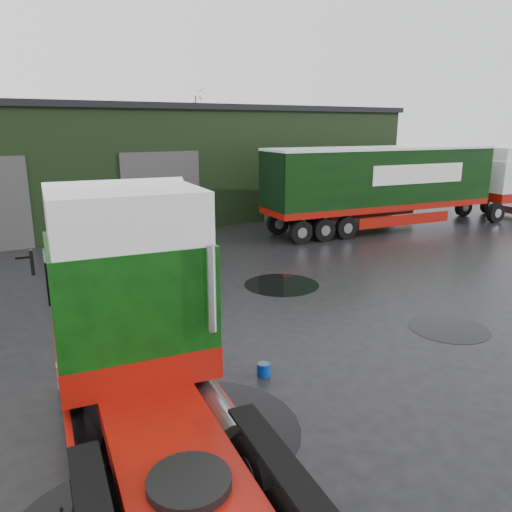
{
  "coord_description": "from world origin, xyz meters",
  "views": [
    {
      "loc": [
        -6.66,
        -9.47,
        5.23
      ],
      "look_at": [
        0.27,
        2.06,
        1.7
      ],
      "focal_mm": 35.0,
      "sensor_mm": 36.0,
      "label": 1
    }
  ],
  "objects_px": {
    "warehouse": "(124,162)",
    "tree_back_b": "(183,144)",
    "lorry_right": "(381,189)",
    "wash_bucket": "(264,370)",
    "hero_tractor": "(154,346)"
  },
  "relations": [
    {
      "from": "warehouse",
      "to": "tree_back_b",
      "type": "distance_m",
      "value": 12.82
    },
    {
      "from": "lorry_right",
      "to": "tree_back_b",
      "type": "distance_m",
      "value": 21.14
    },
    {
      "from": "lorry_right",
      "to": "wash_bucket",
      "type": "bearing_deg",
      "value": -46.28
    },
    {
      "from": "tree_back_b",
      "to": "wash_bucket",
      "type": "bearing_deg",
      "value": -110.22
    },
    {
      "from": "hero_tractor",
      "to": "wash_bucket",
      "type": "bearing_deg",
      "value": 38.18
    },
    {
      "from": "lorry_right",
      "to": "wash_bucket",
      "type": "distance_m",
      "value": 16.89
    },
    {
      "from": "warehouse",
      "to": "lorry_right",
      "type": "bearing_deg",
      "value": -48.2
    },
    {
      "from": "hero_tractor",
      "to": "lorry_right",
      "type": "bearing_deg",
      "value": 43.46
    },
    {
      "from": "hero_tractor",
      "to": "lorry_right",
      "type": "xyz_separation_m",
      "value": [
        16.33,
        12.0,
        -0.02
      ]
    },
    {
      "from": "warehouse",
      "to": "hero_tractor",
      "type": "distance_m",
      "value": 23.92
    },
    {
      "from": "lorry_right",
      "to": "wash_bucket",
      "type": "height_order",
      "value": "lorry_right"
    },
    {
      "from": "lorry_right",
      "to": "tree_back_b",
      "type": "bearing_deg",
      "value": -168.69
    },
    {
      "from": "warehouse",
      "to": "tree_back_b",
      "type": "relative_size",
      "value": 4.32
    },
    {
      "from": "hero_tractor",
      "to": "tree_back_b",
      "type": "xyz_separation_m",
      "value": [
        14.5,
        33.0,
        1.61
      ]
    },
    {
      "from": "warehouse",
      "to": "tree_back_b",
      "type": "bearing_deg",
      "value": 51.34
    }
  ]
}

